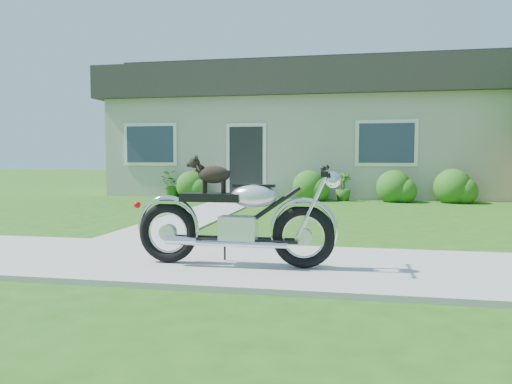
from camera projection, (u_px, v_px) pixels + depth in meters
ground at (208, 263)px, 5.70m from camera, size 80.00×80.00×0.00m
sidewalk at (208, 261)px, 5.69m from camera, size 24.00×2.20×0.04m
walkway at (208, 212)px, 10.88m from camera, size 1.20×8.00×0.03m
house at (307, 130)px, 17.29m from camera, size 12.60×7.03×4.50m
shrub_row at (345, 187)px, 13.72m from camera, size 8.17×0.98×0.98m
potted_plant_left at (171, 184)px, 14.74m from camera, size 0.78×0.69×0.81m
potted_plant_right at (343, 187)px, 13.78m from camera, size 0.57×0.57×0.78m
motorcycle_with_dog at (238, 218)px, 5.35m from camera, size 2.22×0.60×1.16m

